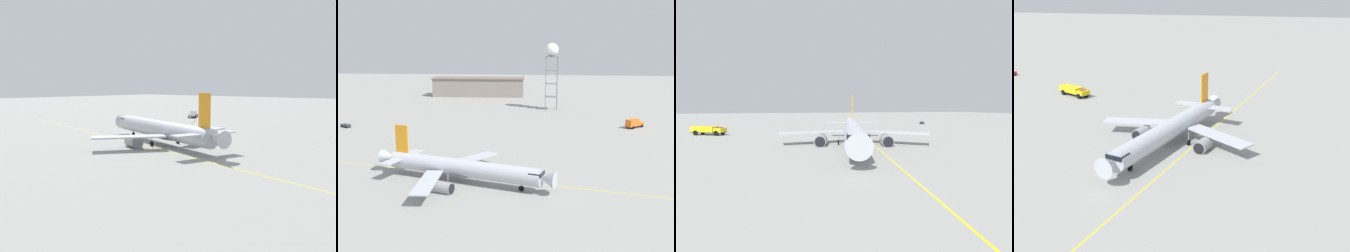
% 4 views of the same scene
% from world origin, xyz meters
% --- Properties ---
extents(ground_plane, '(600.00, 600.00, 0.00)m').
position_xyz_m(ground_plane, '(0.00, 0.00, 0.00)').
color(ground_plane, gray).
extents(airliner_main, '(40.02, 31.22, 11.39)m').
position_xyz_m(airliner_main, '(3.48, 1.76, 2.95)').
color(airliner_main, '#B2B7C1').
rests_on(airliner_main, ground_plane).
extents(fire_tender_truck, '(6.88, 10.02, 2.50)m').
position_xyz_m(fire_tender_truck, '(-26.67, -32.38, 1.53)').
color(fire_tender_truck, '#232326').
rests_on(fire_tender_truck, ground_plane).
extents(taxiway_centreline, '(147.52, 35.24, 0.01)m').
position_xyz_m(taxiway_centreline, '(2.58, 6.41, 0.00)').
color(taxiway_centreline, yellow).
rests_on(taxiway_centreline, ground_plane).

